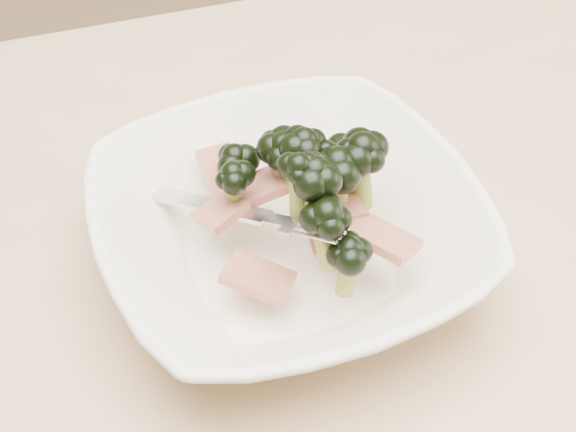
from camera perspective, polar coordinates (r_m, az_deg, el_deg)
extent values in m
cube|color=tan|center=(0.63, 3.70, -4.73)|extent=(1.20, 0.80, 0.04)
imported|color=#F3E8CE|center=(0.59, 0.00, -1.09)|extent=(0.30, 0.30, 0.07)
cylinder|color=olive|center=(0.58, 3.49, 1.95)|extent=(0.01, 0.01, 0.04)
ellipsoid|color=black|center=(0.57, 3.59, 3.63)|extent=(0.03, 0.03, 0.02)
cylinder|color=olive|center=(0.61, 4.08, 2.95)|extent=(0.02, 0.02, 0.04)
ellipsoid|color=black|center=(0.59, 4.20, 4.72)|extent=(0.04, 0.04, 0.03)
cylinder|color=olive|center=(0.59, -0.31, 3.30)|extent=(0.02, 0.02, 0.04)
ellipsoid|color=black|center=(0.58, -0.32, 4.99)|extent=(0.04, 0.04, 0.03)
cylinder|color=olive|center=(0.59, 5.14, 2.53)|extent=(0.02, 0.02, 0.05)
ellipsoid|color=black|center=(0.57, 5.33, 4.81)|extent=(0.04, 0.04, 0.03)
cylinder|color=olive|center=(0.58, 1.11, 3.53)|extent=(0.02, 0.02, 0.04)
ellipsoid|color=black|center=(0.57, 1.14, 5.33)|extent=(0.03, 0.03, 0.03)
cylinder|color=olive|center=(0.54, 2.68, -1.85)|extent=(0.02, 0.02, 0.05)
ellipsoid|color=black|center=(0.52, 2.78, 0.13)|extent=(0.04, 0.04, 0.03)
cylinder|color=olive|center=(0.54, 0.72, 1.68)|extent=(0.01, 0.01, 0.04)
ellipsoid|color=black|center=(0.53, 0.74, 3.61)|extent=(0.03, 0.03, 0.02)
cylinder|color=olive|center=(0.59, 2.62, 2.95)|extent=(0.02, 0.01, 0.04)
ellipsoid|color=black|center=(0.57, 2.69, 4.54)|extent=(0.03, 0.03, 0.02)
cylinder|color=olive|center=(0.55, 1.85, 1.17)|extent=(0.02, 0.02, 0.04)
ellipsoid|color=black|center=(0.53, 1.92, 3.16)|extent=(0.04, 0.04, 0.03)
cylinder|color=olive|center=(0.61, -3.73, 2.79)|extent=(0.02, 0.02, 0.03)
ellipsoid|color=black|center=(0.60, -3.82, 4.20)|extent=(0.04, 0.04, 0.03)
cylinder|color=olive|center=(0.55, 4.23, -4.00)|extent=(0.02, 0.02, 0.04)
ellipsoid|color=black|center=(0.53, 4.36, -2.39)|extent=(0.03, 0.03, 0.03)
cylinder|color=olive|center=(0.63, -0.71, 3.98)|extent=(0.01, 0.01, 0.03)
ellipsoid|color=black|center=(0.62, -0.72, 5.30)|extent=(0.03, 0.03, 0.02)
cylinder|color=olive|center=(0.58, -3.83, 1.45)|extent=(0.02, 0.02, 0.04)
ellipsoid|color=black|center=(0.56, -3.93, 3.04)|extent=(0.03, 0.03, 0.02)
cylinder|color=olive|center=(0.56, 2.37, 2.02)|extent=(0.01, 0.02, 0.03)
ellipsoid|color=black|center=(0.55, 2.42, 3.46)|extent=(0.03, 0.03, 0.02)
cylinder|color=olive|center=(0.58, 3.46, 1.92)|extent=(0.02, 0.02, 0.04)
ellipsoid|color=black|center=(0.56, 3.57, 3.76)|extent=(0.04, 0.04, 0.03)
cube|color=maroon|center=(0.59, -2.62, 1.86)|extent=(0.05, 0.04, 0.02)
cube|color=maroon|center=(0.57, -4.81, 0.31)|extent=(0.04, 0.04, 0.02)
cube|color=maroon|center=(0.58, 3.35, -1.40)|extent=(0.04, 0.03, 0.01)
cube|color=maroon|center=(0.57, 6.68, -1.53)|extent=(0.05, 0.06, 0.01)
cube|color=maroon|center=(0.61, 1.89, 2.99)|extent=(0.05, 0.04, 0.01)
cube|color=maroon|center=(0.62, -4.65, 3.06)|extent=(0.03, 0.06, 0.01)
cube|color=maroon|center=(0.56, -2.14, -4.39)|extent=(0.06, 0.06, 0.02)
cube|color=maroon|center=(0.58, 3.63, 0.49)|extent=(0.04, 0.03, 0.01)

